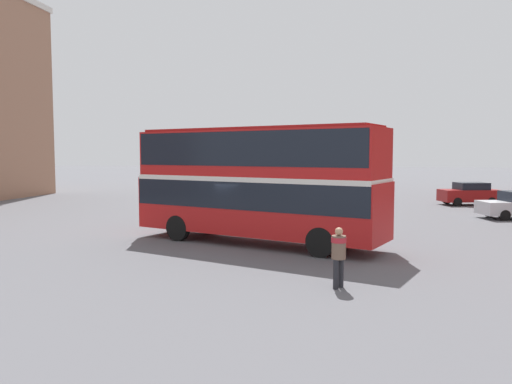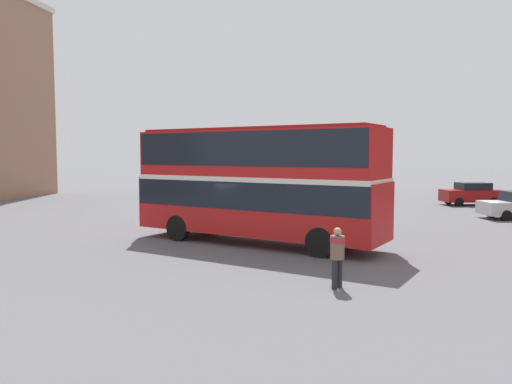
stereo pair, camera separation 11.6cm
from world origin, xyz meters
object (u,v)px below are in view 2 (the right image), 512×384
at_px(parked_car_kerb_near, 239,192).
at_px(double_decker_bus, 256,178).
at_px(pedestrian_foreground, 337,251).
at_px(parked_car_side_street, 471,194).

bearing_deg(parked_car_kerb_near, double_decker_bus, -67.60).
distance_m(pedestrian_foreground, parked_car_side_street, 25.87).
xyz_separation_m(double_decker_bus, parked_car_kerb_near, (-4.32, 16.71, -1.91)).
relative_size(pedestrian_foreground, parked_car_side_street, 0.39).
bearing_deg(pedestrian_foreground, parked_car_kerb_near, -40.06).
relative_size(pedestrian_foreground, parked_car_kerb_near, 0.35).
xyz_separation_m(double_decker_bus, parked_car_side_street, (12.50, 17.89, -1.91)).
bearing_deg(parked_car_side_street, parked_car_kerb_near, -10.59).
bearing_deg(parked_car_side_street, pedestrian_foreground, 54.80).
relative_size(double_decker_bus, pedestrian_foreground, 6.42).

